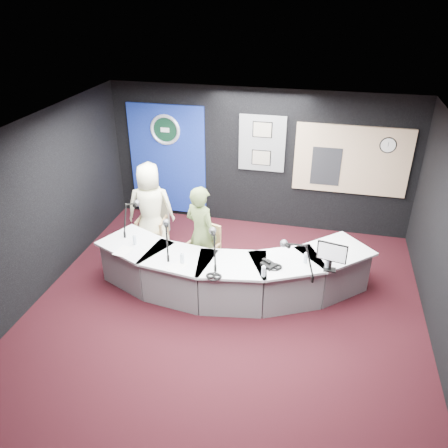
% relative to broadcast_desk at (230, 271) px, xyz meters
% --- Properties ---
extents(ground, '(6.00, 6.00, 0.00)m').
position_rel_broadcast_desk_xyz_m(ground, '(0.05, -0.55, -0.38)').
color(ground, black).
rests_on(ground, ground).
extents(ceiling, '(6.00, 6.00, 0.02)m').
position_rel_broadcast_desk_xyz_m(ceiling, '(0.05, -0.55, 2.42)').
color(ceiling, silver).
rests_on(ceiling, ground).
extents(wall_back, '(6.00, 0.02, 2.80)m').
position_rel_broadcast_desk_xyz_m(wall_back, '(0.05, 2.45, 1.02)').
color(wall_back, black).
rests_on(wall_back, ground).
extents(wall_front, '(6.00, 0.02, 2.80)m').
position_rel_broadcast_desk_xyz_m(wall_front, '(0.05, -3.55, 1.02)').
color(wall_front, black).
rests_on(wall_front, ground).
extents(wall_left, '(0.02, 6.00, 2.80)m').
position_rel_broadcast_desk_xyz_m(wall_left, '(-2.95, -0.55, 1.02)').
color(wall_left, black).
rests_on(wall_left, ground).
extents(broadcast_desk, '(4.50, 1.90, 0.75)m').
position_rel_broadcast_desk_xyz_m(broadcast_desk, '(0.00, 0.00, 0.00)').
color(broadcast_desk, silver).
rests_on(broadcast_desk, ground).
extents(backdrop_panel, '(1.60, 0.05, 2.30)m').
position_rel_broadcast_desk_xyz_m(backdrop_panel, '(-1.85, 2.42, 0.88)').
color(backdrop_panel, navy).
rests_on(backdrop_panel, wall_back).
extents(agency_seal, '(0.63, 0.07, 0.63)m').
position_rel_broadcast_desk_xyz_m(agency_seal, '(-1.85, 2.38, 1.52)').
color(agency_seal, silver).
rests_on(agency_seal, backdrop_panel).
extents(seal_center, '(0.48, 0.01, 0.48)m').
position_rel_broadcast_desk_xyz_m(seal_center, '(-1.85, 2.38, 1.52)').
color(seal_center, black).
rests_on(seal_center, backdrop_panel).
extents(pinboard, '(0.90, 0.04, 1.10)m').
position_rel_broadcast_desk_xyz_m(pinboard, '(0.10, 2.42, 1.38)').
color(pinboard, slate).
rests_on(pinboard, wall_back).
extents(framed_photo_upper, '(0.34, 0.02, 0.27)m').
position_rel_broadcast_desk_xyz_m(framed_photo_upper, '(0.10, 2.39, 1.65)').
color(framed_photo_upper, gray).
rests_on(framed_photo_upper, pinboard).
extents(framed_photo_lower, '(0.34, 0.02, 0.27)m').
position_rel_broadcast_desk_xyz_m(framed_photo_lower, '(0.10, 2.39, 1.09)').
color(framed_photo_lower, gray).
rests_on(framed_photo_lower, pinboard).
extents(booth_window_frame, '(2.12, 0.06, 1.32)m').
position_rel_broadcast_desk_xyz_m(booth_window_frame, '(1.80, 2.42, 1.18)').
color(booth_window_frame, tan).
rests_on(booth_window_frame, wall_back).
extents(booth_glow, '(2.00, 0.02, 1.20)m').
position_rel_broadcast_desk_xyz_m(booth_glow, '(1.80, 2.41, 1.18)').
color(booth_glow, '#DCB78B').
rests_on(booth_glow, booth_window_frame).
extents(equipment_rack, '(0.55, 0.02, 0.75)m').
position_rel_broadcast_desk_xyz_m(equipment_rack, '(1.35, 2.39, 1.03)').
color(equipment_rack, black).
rests_on(equipment_rack, booth_window_frame).
extents(wall_clock, '(0.28, 0.01, 0.28)m').
position_rel_broadcast_desk_xyz_m(wall_clock, '(2.40, 2.39, 1.52)').
color(wall_clock, white).
rests_on(wall_clock, booth_window_frame).
extents(armchair_left, '(0.60, 0.60, 1.02)m').
position_rel_broadcast_desk_xyz_m(armchair_left, '(-1.69, 0.96, 0.14)').
color(armchair_left, '#A37C4A').
rests_on(armchair_left, ground).
extents(armchair_right, '(0.60, 0.60, 0.85)m').
position_rel_broadcast_desk_xyz_m(armchair_right, '(-0.54, 0.27, 0.05)').
color(armchair_right, '#A37C4A').
rests_on(armchair_right, ground).
extents(draped_jacket, '(0.50, 0.12, 0.70)m').
position_rel_broadcast_desk_xyz_m(draped_jacket, '(-1.70, 1.21, 0.24)').
color(draped_jacket, '#696659').
rests_on(draped_jacket, armchair_left).
extents(person_man, '(0.96, 0.75, 1.73)m').
position_rel_broadcast_desk_xyz_m(person_man, '(-1.69, 0.96, 0.49)').
color(person_man, '#FBFAC8').
rests_on(person_man, ground).
extents(person_woman, '(0.74, 0.64, 1.70)m').
position_rel_broadcast_desk_xyz_m(person_woman, '(-0.54, 0.27, 0.48)').
color(person_woman, '#586937').
rests_on(person_woman, ground).
extents(computer_monitor, '(0.47, 0.13, 0.32)m').
position_rel_broadcast_desk_xyz_m(computer_monitor, '(1.55, -0.16, 0.70)').
color(computer_monitor, black).
rests_on(computer_monitor, broadcast_desk).
extents(desk_phone, '(0.26, 0.26, 0.05)m').
position_rel_broadcast_desk_xyz_m(desk_phone, '(0.66, -0.27, 0.40)').
color(desk_phone, black).
rests_on(desk_phone, broadcast_desk).
extents(headphones_near, '(0.23, 0.23, 0.04)m').
position_rel_broadcast_desk_xyz_m(headphones_near, '(0.74, -0.28, 0.39)').
color(headphones_near, black).
rests_on(headphones_near, broadcast_desk).
extents(headphones_far, '(0.23, 0.23, 0.04)m').
position_rel_broadcast_desk_xyz_m(headphones_far, '(-0.08, -0.72, 0.39)').
color(headphones_far, black).
rests_on(headphones_far, broadcast_desk).
extents(paper_stack, '(0.26, 0.33, 0.00)m').
position_rel_broadcast_desk_xyz_m(paper_stack, '(-1.65, -0.36, 0.38)').
color(paper_stack, white).
rests_on(paper_stack, broadcast_desk).
extents(notepad, '(0.32, 0.36, 0.00)m').
position_rel_broadcast_desk_xyz_m(notepad, '(-0.68, -0.58, 0.38)').
color(notepad, white).
rests_on(notepad, broadcast_desk).
extents(boom_mic_a, '(0.16, 0.74, 0.60)m').
position_rel_broadcast_desk_xyz_m(boom_mic_a, '(-1.81, 0.36, 0.68)').
color(boom_mic_a, black).
rests_on(boom_mic_a, broadcast_desk).
extents(boom_mic_b, '(0.34, 0.70, 0.60)m').
position_rel_broadcast_desk_xyz_m(boom_mic_b, '(-0.96, -0.19, 0.68)').
color(boom_mic_b, black).
rests_on(boom_mic_b, broadcast_desk).
extents(boom_mic_c, '(0.31, 0.71, 0.60)m').
position_rel_broadcast_desk_xyz_m(boom_mic_c, '(-0.18, -0.28, 0.68)').
color(boom_mic_c, black).
rests_on(boom_mic_c, broadcast_desk).
extents(boom_mic_d, '(0.59, 0.53, 0.60)m').
position_rel_broadcast_desk_xyz_m(boom_mic_d, '(1.08, -0.32, 0.68)').
color(boom_mic_d, black).
rests_on(boom_mic_d, broadcast_desk).
extents(water_bottles, '(3.11, 0.56, 0.18)m').
position_rel_broadcast_desk_xyz_m(water_bottles, '(-0.02, -0.29, 0.46)').
color(water_bottles, silver).
rests_on(water_bottles, broadcast_desk).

